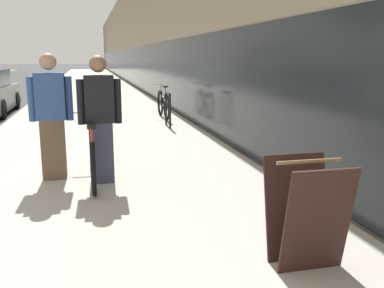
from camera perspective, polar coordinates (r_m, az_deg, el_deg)
sidewalk_slab at (r=26.07m, az=-13.21°, el=7.40°), size 4.77×70.00×0.14m
storefront_facade at (r=34.88m, az=-0.97°, el=13.78°), size 10.01×70.00×6.36m
tandem_bicycle at (r=6.28m, az=-13.14°, el=-0.97°), size 0.52×2.46×0.85m
person_rider at (r=5.88m, az=-12.15°, el=3.17°), size 0.58×0.23×1.72m
person_bystander at (r=6.24m, az=-18.23°, el=3.45°), size 0.59×0.23×1.75m
bike_rack_hoop at (r=10.52m, az=-3.24°, el=5.10°), size 0.05×0.60×0.84m
cruiser_bike_nearest at (r=12.04m, az=-3.84°, el=5.34°), size 0.52×1.77×0.94m
sandwich_board_sign at (r=3.64m, az=15.03°, el=-8.84°), size 0.56×0.56×0.90m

